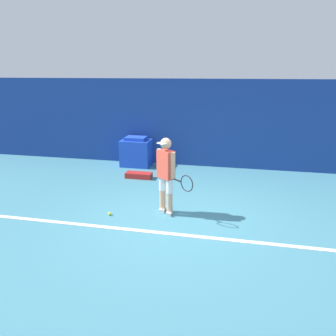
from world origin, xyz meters
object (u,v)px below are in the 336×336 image
object	(u,v)px
tennis_player	(166,173)
covered_chair	(136,152)
tennis_ball	(110,214)
water_bottle	(158,163)
equipment_bag	(139,175)

from	to	relation	value
tennis_player	covered_chair	bearing A→B (deg)	152.62
tennis_ball	covered_chair	xyz separation A→B (m)	(-0.56, 3.60, 0.39)
covered_chair	water_bottle	size ratio (longest dim) A/B	3.25
water_bottle	equipment_bag	bearing A→B (deg)	-104.44
tennis_ball	equipment_bag	xyz separation A→B (m)	(-0.13, 2.44, 0.04)
tennis_player	covered_chair	distance (m)	3.67
tennis_ball	equipment_bag	distance (m)	2.45
covered_chair	equipment_bag	bearing A→B (deg)	-69.74
tennis_player	equipment_bag	xyz separation A→B (m)	(-1.24, 2.10, -0.79)
tennis_player	equipment_bag	distance (m)	2.56
tennis_player	tennis_ball	xyz separation A→B (m)	(-1.10, -0.35, -0.83)
tennis_ball	water_bottle	world-z (taller)	water_bottle
tennis_player	covered_chair	world-z (taller)	tennis_player
covered_chair	water_bottle	distance (m)	0.77
equipment_bag	tennis_player	bearing A→B (deg)	-59.48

